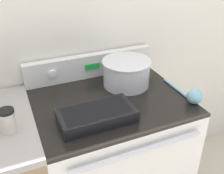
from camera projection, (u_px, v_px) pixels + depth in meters
name	position (u px, v px, depth m)	size (l,w,h in m)	color
kitchen_wall	(85.00, 19.00, 1.50)	(8.00, 0.05, 2.50)	silver
stove_range	(110.00, 162.00, 1.60)	(0.79, 0.67, 0.91)	silver
control_panel	(91.00, 65.00, 1.58)	(0.79, 0.07, 0.14)	silver
mixing_bowl	(126.00, 71.00, 1.48)	(0.28, 0.28, 0.15)	silver
casserole_dish	(97.00, 115.00, 1.20)	(0.35, 0.18, 0.06)	black
ladle	(193.00, 96.00, 1.34)	(0.08, 0.31, 0.08)	#7AB2C6
spice_jar_black_cap	(8.00, 121.00, 1.10)	(0.07, 0.07, 0.11)	beige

